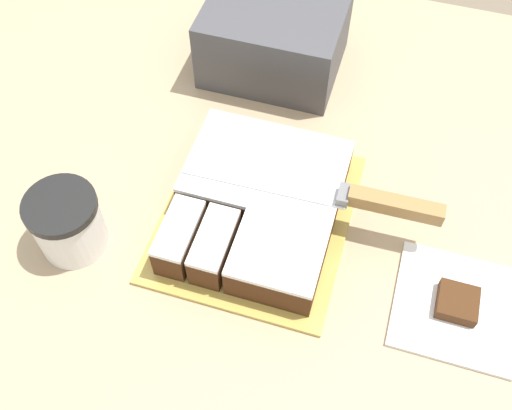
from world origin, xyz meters
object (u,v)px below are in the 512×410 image
(storage_box, at_px, (274,38))
(cake_board, at_px, (256,217))
(cake, at_px, (258,204))
(coffee_cup, at_px, (68,223))
(brownie, at_px, (457,303))
(knife, at_px, (361,199))

(storage_box, bearing_deg, cake_board, -78.52)
(cake_board, height_order, cake, cake)
(storage_box, bearing_deg, coffee_cup, -111.64)
(cake, relative_size, brownie, 5.03)
(coffee_cup, xyz_separation_m, storage_box, (0.17, 0.42, 0.01))
(cake_board, height_order, brownie, brownie)
(coffee_cup, bearing_deg, knife, 20.30)
(knife, bearing_deg, cake_board, 9.48)
(cake, bearing_deg, knife, 9.80)
(brownie, relative_size, storage_box, 0.23)
(cake_board, distance_m, coffee_cup, 0.26)
(cake_board, xyz_separation_m, storage_box, (-0.06, 0.31, 0.06))
(storage_box, bearing_deg, cake, -77.96)
(knife, distance_m, coffee_cup, 0.39)
(coffee_cup, xyz_separation_m, brownie, (0.52, 0.05, -0.03))
(coffee_cup, height_order, storage_box, storage_box)
(cake_board, height_order, coffee_cup, coffee_cup)
(brownie, bearing_deg, storage_box, 133.67)
(cake_board, relative_size, brownie, 5.83)
(coffee_cup, bearing_deg, brownie, 5.73)
(cake, relative_size, knife, 0.73)
(brownie, height_order, storage_box, storage_box)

